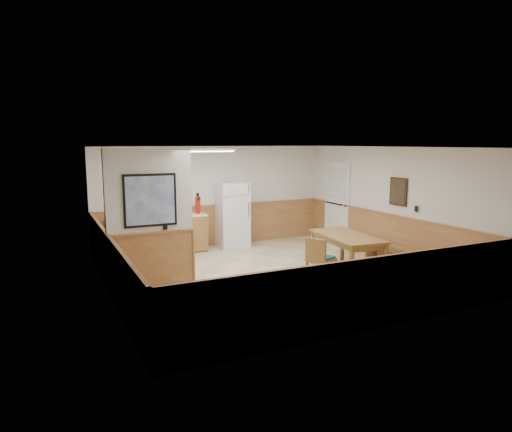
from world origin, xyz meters
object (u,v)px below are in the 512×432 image
dining_bench (396,249)px  dining_chair (318,256)px  fire_extinguisher (198,204)px  refrigerator (232,215)px  soap_bottle (130,213)px  dining_table (347,240)px

dining_bench → dining_chair: bearing=-166.7°
dining_chair → fire_extinguisher: fire_extinguisher is taller
refrigerator → soap_bottle: 2.48m
soap_bottle → dining_table: bearing=-40.6°
dining_bench → dining_chair: size_ratio=2.10×
dining_bench → fire_extinguisher: 4.66m
fire_extinguisher → dining_chair: bearing=-54.1°
fire_extinguisher → dining_table: bearing=-38.8°
dining_chair → fire_extinguisher: size_ratio=1.72×
dining_table → soap_bottle: soap_bottle is taller
soap_bottle → fire_extinguisher: bearing=-1.8°
dining_chair → soap_bottle: soap_bottle is taller
dining_table → dining_bench: bearing=3.9°
dining_table → soap_bottle: size_ratio=8.52×
dining_bench → fire_extinguisher: size_ratio=3.61×
dining_chair → soap_bottle: bearing=105.7°
dining_chair → fire_extinguisher: (-1.17, 3.48, 0.62)m
dining_table → fire_extinguisher: size_ratio=3.60×
dining_table → fire_extinguisher: 3.78m
dining_table → fire_extinguisher: bearing=129.9°
refrigerator → dining_table: (1.21, -3.08, -0.15)m
dining_bench → dining_chair: (-2.17, -0.32, 0.15)m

